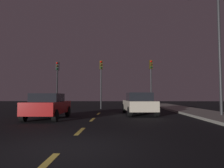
{
  "coord_description": "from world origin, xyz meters",
  "views": [
    {
      "loc": [
        1.38,
        -5.17,
        1.31
      ],
      "look_at": [
        0.92,
        13.1,
        2.36
      ],
      "focal_mm": 33.32,
      "sensor_mm": 36.0,
      "label": 1
    }
  ],
  "objects_px": {
    "traffic_signal_left": "(57,76)",
    "street_lamp_right": "(214,43)",
    "car_stopped_ahead": "(139,103)",
    "car_adjacent_lane": "(48,106)",
    "traffic_signal_center": "(101,75)",
    "traffic_signal_right": "(151,75)"
  },
  "relations": [
    {
      "from": "traffic_signal_left",
      "to": "car_adjacent_lane",
      "type": "bearing_deg",
      "value": -76.55
    },
    {
      "from": "traffic_signal_center",
      "to": "car_adjacent_lane",
      "type": "height_order",
      "value": "traffic_signal_center"
    },
    {
      "from": "traffic_signal_left",
      "to": "traffic_signal_center",
      "type": "bearing_deg",
      "value": 0.0
    },
    {
      "from": "traffic_signal_left",
      "to": "street_lamp_right",
      "type": "bearing_deg",
      "value": -33.58
    },
    {
      "from": "traffic_signal_left",
      "to": "car_stopped_ahead",
      "type": "bearing_deg",
      "value": -39.43
    },
    {
      "from": "car_stopped_ahead",
      "to": "street_lamp_right",
      "type": "bearing_deg",
      "value": -21.65
    },
    {
      "from": "traffic_signal_right",
      "to": "street_lamp_right",
      "type": "relative_size",
      "value": 0.64
    },
    {
      "from": "car_stopped_ahead",
      "to": "street_lamp_right",
      "type": "relative_size",
      "value": 0.6
    },
    {
      "from": "traffic_signal_center",
      "to": "street_lamp_right",
      "type": "xyz_separation_m",
      "value": [
        7.75,
        -8.16,
        1.19
      ]
    },
    {
      "from": "traffic_signal_left",
      "to": "traffic_signal_right",
      "type": "relative_size",
      "value": 0.97
    },
    {
      "from": "traffic_signal_center",
      "to": "traffic_signal_right",
      "type": "relative_size",
      "value": 1.0
    },
    {
      "from": "traffic_signal_left",
      "to": "traffic_signal_right",
      "type": "height_order",
      "value": "traffic_signal_right"
    },
    {
      "from": "traffic_signal_left",
      "to": "street_lamp_right",
      "type": "xyz_separation_m",
      "value": [
        12.29,
        -8.16,
        1.26
      ]
    },
    {
      "from": "car_stopped_ahead",
      "to": "car_adjacent_lane",
      "type": "distance_m",
      "value": 6.23
    },
    {
      "from": "car_stopped_ahead",
      "to": "car_adjacent_lane",
      "type": "height_order",
      "value": "car_stopped_ahead"
    },
    {
      "from": "traffic_signal_left",
      "to": "car_stopped_ahead",
      "type": "xyz_separation_m",
      "value": [
        7.71,
        -6.34,
        -2.62
      ]
    },
    {
      "from": "car_stopped_ahead",
      "to": "traffic_signal_left",
      "type": "bearing_deg",
      "value": 140.57
    },
    {
      "from": "traffic_signal_left",
      "to": "traffic_signal_right",
      "type": "bearing_deg",
      "value": 0.0
    },
    {
      "from": "car_stopped_ahead",
      "to": "traffic_signal_right",
      "type": "bearing_deg",
      "value": 73.05
    },
    {
      "from": "traffic_signal_left",
      "to": "traffic_signal_center",
      "type": "distance_m",
      "value": 4.54
    },
    {
      "from": "traffic_signal_left",
      "to": "street_lamp_right",
      "type": "height_order",
      "value": "street_lamp_right"
    },
    {
      "from": "traffic_signal_center",
      "to": "traffic_signal_right",
      "type": "distance_m",
      "value": 5.11
    }
  ]
}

